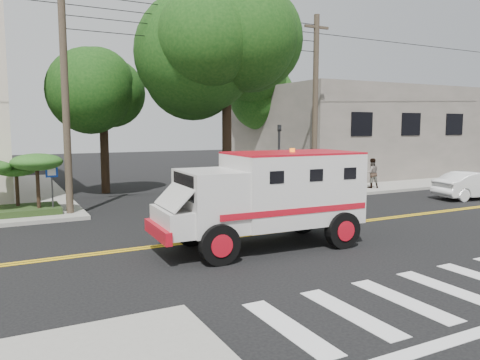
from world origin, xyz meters
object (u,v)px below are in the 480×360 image
pedestrian_b (372,173)px  parked_sedan (474,185)px  armored_truck (269,193)px  pedestrian_a (339,178)px

pedestrian_b → parked_sedan: bearing=136.1°
armored_truck → pedestrian_b: bearing=36.4°
armored_truck → pedestrian_a: 10.94m
parked_sedan → pedestrian_a: size_ratio=2.70×
pedestrian_b → armored_truck: bearing=52.7°
parked_sedan → pedestrian_a: 6.47m
parked_sedan → pedestrian_b: size_ratio=2.47×
armored_truck → parked_sedan: armored_truck is taller
armored_truck → pedestrian_a: armored_truck is taller
pedestrian_a → pedestrian_b: pedestrian_b is taller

